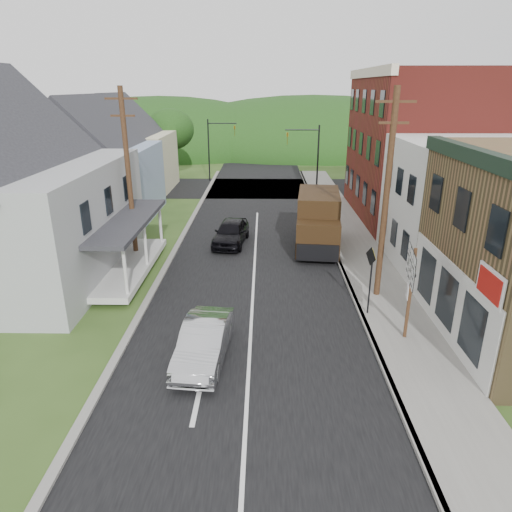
{
  "coord_description": "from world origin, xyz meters",
  "views": [
    {
      "loc": [
        0.47,
        -15.31,
        8.95
      ],
      "look_at": [
        0.16,
        2.8,
        2.2
      ],
      "focal_mm": 32.0,
      "sensor_mm": 36.0,
      "label": 1
    }
  ],
  "objects_px": {
    "delivery_van": "(318,221)",
    "warning_sign": "(371,272)",
    "route_sign_cluster": "(410,281)",
    "silver_sedan": "(204,342)",
    "dark_sedan": "(231,232)"
  },
  "relations": [
    {
      "from": "silver_sedan",
      "to": "warning_sign",
      "type": "distance_m",
      "value": 7.26
    },
    {
      "from": "delivery_van",
      "to": "warning_sign",
      "type": "xyz_separation_m",
      "value": [
        1.16,
        -8.5,
        0.37
      ]
    },
    {
      "from": "dark_sedan",
      "to": "delivery_van",
      "type": "relative_size",
      "value": 0.73
    },
    {
      "from": "route_sign_cluster",
      "to": "warning_sign",
      "type": "distance_m",
      "value": 2.16
    },
    {
      "from": "silver_sedan",
      "to": "warning_sign",
      "type": "height_order",
      "value": "warning_sign"
    },
    {
      "from": "delivery_van",
      "to": "route_sign_cluster",
      "type": "xyz_separation_m",
      "value": [
        2.12,
        -10.38,
        0.79
      ]
    },
    {
      "from": "silver_sedan",
      "to": "warning_sign",
      "type": "relative_size",
      "value": 1.47
    },
    {
      "from": "silver_sedan",
      "to": "delivery_van",
      "type": "height_order",
      "value": "delivery_van"
    },
    {
      "from": "dark_sedan",
      "to": "warning_sign",
      "type": "bearing_deg",
      "value": -48.51
    },
    {
      "from": "route_sign_cluster",
      "to": "warning_sign",
      "type": "height_order",
      "value": "route_sign_cluster"
    },
    {
      "from": "route_sign_cluster",
      "to": "warning_sign",
      "type": "xyz_separation_m",
      "value": [
        -0.96,
        1.88,
        -0.43
      ]
    },
    {
      "from": "route_sign_cluster",
      "to": "warning_sign",
      "type": "relative_size",
      "value": 1.21
    },
    {
      "from": "silver_sedan",
      "to": "route_sign_cluster",
      "type": "bearing_deg",
      "value": 15.96
    },
    {
      "from": "delivery_van",
      "to": "route_sign_cluster",
      "type": "height_order",
      "value": "route_sign_cluster"
    },
    {
      "from": "silver_sedan",
      "to": "dark_sedan",
      "type": "distance_m",
      "value": 12.45
    }
  ]
}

